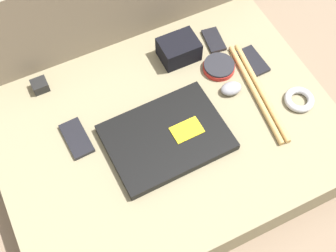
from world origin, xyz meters
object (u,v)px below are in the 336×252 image
(speaker_puck, at_px, (219,67))
(phone_silver, at_px, (253,61))
(phone_black, at_px, (77,138))
(charger_brick, at_px, (40,86))
(computer_mouse, at_px, (231,88))
(camera_pouch, at_px, (179,49))
(laptop, at_px, (167,137))
(phone_small, at_px, (214,40))

(speaker_puck, distance_m, phone_silver, 0.12)
(phone_black, relative_size, charger_brick, 2.66)
(computer_mouse, distance_m, charger_brick, 0.60)
(computer_mouse, relative_size, charger_brick, 1.48)
(phone_silver, relative_size, phone_black, 0.90)
(speaker_puck, xyz_separation_m, charger_brick, (-0.54, 0.18, 0.00))
(computer_mouse, height_order, phone_silver, computer_mouse)
(camera_pouch, bearing_deg, phone_black, -160.35)
(laptop, distance_m, phone_black, 0.27)
(phone_small, xyz_separation_m, camera_pouch, (-0.14, -0.01, 0.03))
(computer_mouse, xyz_separation_m, charger_brick, (-0.54, 0.27, 0.00))
(laptop, distance_m, computer_mouse, 0.27)
(laptop, distance_m, phone_small, 0.41)
(charger_brick, bearing_deg, computer_mouse, -27.07)
(speaker_puck, distance_m, phone_black, 0.51)
(speaker_puck, distance_m, phone_small, 0.12)
(speaker_puck, bearing_deg, phone_black, -175.13)
(computer_mouse, bearing_deg, charger_brick, 159.11)
(speaker_puck, bearing_deg, computer_mouse, -95.55)
(laptop, height_order, computer_mouse, computer_mouse)
(computer_mouse, distance_m, phone_small, 0.21)
(phone_small, bearing_deg, phone_black, -156.45)
(laptop, height_order, phone_small, laptop)
(speaker_puck, relative_size, phone_black, 0.79)
(laptop, distance_m, camera_pouch, 0.32)
(phone_silver, relative_size, charger_brick, 2.40)
(computer_mouse, bearing_deg, laptop, -159.19)
(phone_silver, height_order, charger_brick, charger_brick)
(computer_mouse, height_order, speaker_puck, computer_mouse)
(laptop, bearing_deg, speaker_puck, 29.56)
(phone_small, bearing_deg, computer_mouse, -96.05)
(camera_pouch, bearing_deg, charger_brick, 170.48)
(speaker_puck, height_order, phone_small, speaker_puck)
(phone_black, distance_m, charger_brick, 0.23)
(laptop, xyz_separation_m, phone_silver, (0.38, 0.14, -0.01))
(laptop, xyz_separation_m, charger_brick, (-0.28, 0.34, 0.00))
(phone_small, bearing_deg, charger_brick, -178.84)
(phone_black, xyz_separation_m, phone_small, (0.55, 0.15, -0.00))
(phone_silver, height_order, phone_black, phone_black)
(laptop, bearing_deg, phone_silver, 18.15)
(computer_mouse, height_order, phone_black, computer_mouse)
(phone_black, distance_m, phone_small, 0.57)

